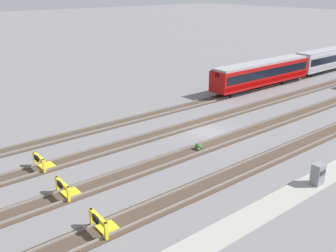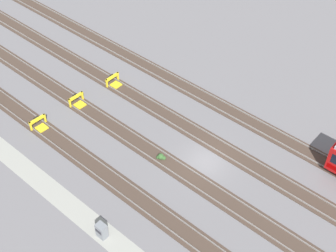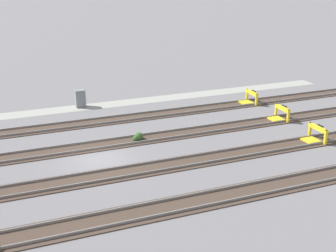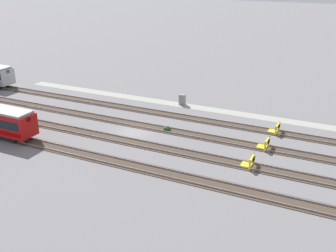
# 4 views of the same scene
# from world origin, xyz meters

# --- Properties ---
(ground_plane) EXTENTS (400.00, 400.00, 0.00)m
(ground_plane) POSITION_xyz_m (0.00, 0.00, 0.00)
(ground_plane) COLOR slate
(service_walkway) EXTENTS (54.00, 2.00, 0.01)m
(service_walkway) POSITION_xyz_m (0.00, -12.45, 0.00)
(service_walkway) COLOR #9E9E93
(service_walkway) RESTS_ON ground
(rail_track_nearest) EXTENTS (90.00, 2.23, 0.21)m
(rail_track_nearest) POSITION_xyz_m (0.00, -7.78, 0.04)
(rail_track_nearest) COLOR #47382D
(rail_track_nearest) RESTS_ON ground
(rail_track_near_inner) EXTENTS (90.00, 2.24, 0.21)m
(rail_track_near_inner) POSITION_xyz_m (0.00, -2.59, 0.04)
(rail_track_near_inner) COLOR #47382D
(rail_track_near_inner) RESTS_ON ground
(rail_track_middle) EXTENTS (90.00, 2.24, 0.21)m
(rail_track_middle) POSITION_xyz_m (0.00, 2.59, 0.04)
(rail_track_middle) COLOR #47382D
(rail_track_middle) RESTS_ON ground
(rail_track_far_inner) EXTENTS (90.00, 2.23, 0.21)m
(rail_track_far_inner) POSITION_xyz_m (0.00, 7.78, 0.04)
(rail_track_far_inner) COLOR #47382D
(rail_track_far_inner) RESTS_ON ground
(bumper_stop_nearest_track) EXTENTS (1.38, 2.01, 1.22)m
(bumper_stop_nearest_track) POSITION_xyz_m (-16.45, -7.79, 0.51)
(bumper_stop_nearest_track) COLOR yellow
(bumper_stop_nearest_track) RESTS_ON ground
(bumper_stop_near_inner_track) EXTENTS (1.36, 2.01, 1.22)m
(bumper_stop_near_inner_track) POSITION_xyz_m (-16.23, -2.60, 0.51)
(bumper_stop_near_inner_track) COLOR yellow
(bumper_stop_near_inner_track) RESTS_ON ground
(bumper_stop_middle_track) EXTENTS (1.34, 2.00, 1.22)m
(bumper_stop_middle_track) POSITION_xyz_m (-15.73, 2.59, 0.51)
(bumper_stop_middle_track) COLOR yellow
(bumper_stop_middle_track) RESTS_ON ground
(electrical_cabinet) EXTENTS (0.90, 0.73, 1.60)m
(electrical_cabinet) POSITION_xyz_m (-1.41, -12.73, 0.80)
(electrical_cabinet) COLOR gray
(electrical_cabinet) RESTS_ON ground
(weed_clump) EXTENTS (0.92, 0.70, 0.64)m
(weed_clump) POSITION_xyz_m (-3.60, -2.62, 0.24)
(weed_clump) COLOR #38602D
(weed_clump) RESTS_ON ground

